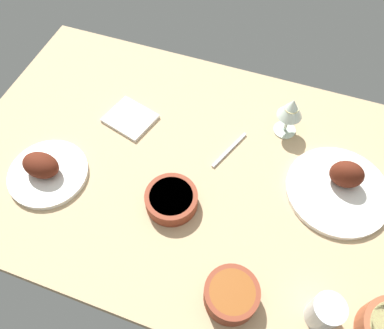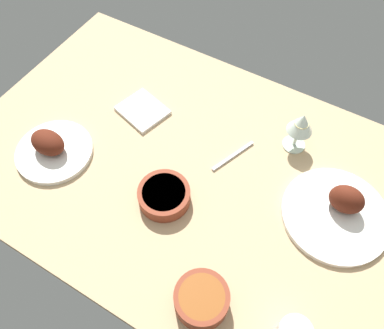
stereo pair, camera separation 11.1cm
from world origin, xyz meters
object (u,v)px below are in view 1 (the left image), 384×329
bowl_soup (231,295)px  fork_loose (229,150)px  bowl_sauce (171,199)px  water_tumbler (325,312)px  plate_near_viewer (340,186)px  wine_glass (291,110)px  plate_far_side (45,170)px  folded_napkin (130,118)px

bowl_soup → fork_loose: 44.01cm
bowl_sauce → water_tumbler: size_ratio=1.58×
bowl_sauce → plate_near_viewer: bearing=-155.1°
bowl_soup → wine_glass: wine_glass is taller
plate_near_viewer → wine_glass: (19.02, -16.00, 7.75)cm
plate_near_viewer → water_tumbler: bearing=91.3°
bowl_sauce → wine_glass: wine_glass is taller
plate_far_side → bowl_sauce: plate_far_side is taller
water_tumbler → bowl_sauce: bearing=-20.1°
plate_near_viewer → fork_loose: 33.35cm
bowl_soup → fork_loose: bearing=-73.0°
wine_glass → fork_loose: wine_glass is taller
fork_loose → plate_near_viewer: bearing=-73.2°
water_tumbler → plate_near_viewer: bearing=-88.7°
plate_far_side → water_tumbler: bearing=171.2°
plate_near_viewer → bowl_sauce: size_ratio=2.00×
plate_far_side → fork_loose: 54.54cm
folded_napkin → bowl_soup: bearing=137.3°
fork_loose → plate_far_side: bearing=140.2°
folded_napkin → plate_far_side: bearing=62.6°
wine_glass → plate_near_viewer: bearing=139.9°
plate_near_viewer → bowl_sauce: plate_near_viewer is taller
bowl_soup → water_tumbler: bearing=-171.6°
bowl_sauce → wine_glass: 44.09cm
folded_napkin → fork_loose: folded_napkin is taller
bowl_soup → water_tumbler: water_tumbler is taller
plate_near_viewer → folded_napkin: 66.98cm
wine_glass → water_tumbler: size_ratio=1.52×
plate_near_viewer → folded_napkin: size_ratio=2.02×
bowl_sauce → folded_napkin: 33.52cm
bowl_sauce → wine_glass: (-24.21, -36.10, 7.41)cm
plate_far_side → folded_napkin: (-14.11, -27.18, -1.85)cm
water_tumbler → plate_far_side: bearing=-8.8°
fork_loose → wine_glass: bearing=-25.3°
bowl_sauce → water_tumbler: water_tumbler is taller
folded_napkin → fork_loose: 33.68cm
plate_far_side → plate_near_viewer: size_ratio=0.79×
bowl_soup → bowl_sauce: bearing=-40.1°
plate_near_viewer → water_tumbler: size_ratio=3.17×
bowl_sauce → plate_far_side: bearing=5.3°
water_tumbler → folded_napkin: 78.60cm
bowl_sauce → water_tumbler: 46.92cm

